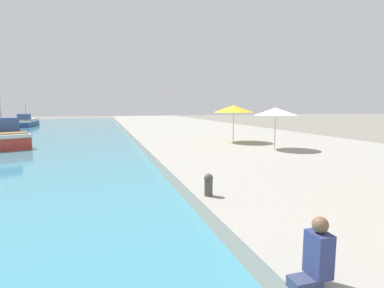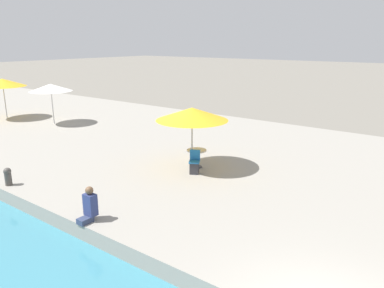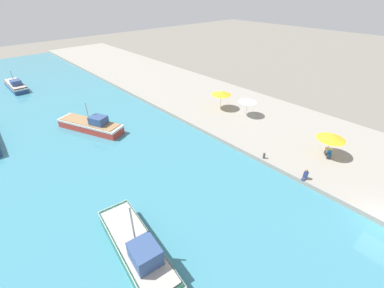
{
  "view_description": "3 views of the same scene",
  "coord_description": "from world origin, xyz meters",
  "px_view_note": "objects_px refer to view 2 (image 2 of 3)",
  "views": [
    {
      "loc": [
        -2.5,
        3.66,
        3.11
      ],
      "look_at": [
        1.5,
        17.0,
        1.33
      ],
      "focal_mm": 28.0,
      "sensor_mm": 36.0,
      "label": 1
    },
    {
      "loc": [
        -5.76,
        -1.22,
        5.54
      ],
      "look_at": [
        5.83,
        7.42,
        1.53
      ],
      "focal_mm": 35.0,
      "sensor_mm": 36.0,
      "label": 2
    },
    {
      "loc": [
        -20.14,
        0.2,
        16.11
      ],
      "look_at": [
        -4.0,
        18.0,
        1.13
      ],
      "focal_mm": 24.0,
      "sensor_mm": 36.0,
      "label": 3
    }
  ],
  "objects_px": {
    "cafe_umbrella_white": "(51,88)",
    "cafe_chair_left": "(194,165)",
    "cafe_umbrella_striped": "(2,83)",
    "cafe_table": "(197,155)",
    "person_at_quay": "(89,206)",
    "cafe_umbrella_pink": "(192,114)",
    "mooring_bollard": "(8,176)"
  },
  "relations": [
    {
      "from": "cafe_umbrella_striped",
      "to": "cafe_table",
      "type": "xyz_separation_m",
      "value": [
        -0.51,
        -16.01,
        -1.83
      ]
    },
    {
      "from": "cafe_table",
      "to": "person_at_quay",
      "type": "distance_m",
      "value": 5.65
    },
    {
      "from": "cafe_umbrella_pink",
      "to": "cafe_table",
      "type": "xyz_separation_m",
      "value": [
        0.15,
        -0.12,
        -1.69
      ]
    },
    {
      "from": "person_at_quay",
      "to": "mooring_bollard",
      "type": "xyz_separation_m",
      "value": [
        0.02,
        4.55,
        -0.11
      ]
    },
    {
      "from": "cafe_umbrella_pink",
      "to": "person_at_quay",
      "type": "bearing_deg",
      "value": -175.53
    },
    {
      "from": "cafe_umbrella_pink",
      "to": "cafe_table",
      "type": "height_order",
      "value": "cafe_umbrella_pink"
    },
    {
      "from": "cafe_chair_left",
      "to": "person_at_quay",
      "type": "relative_size",
      "value": 0.88
    },
    {
      "from": "cafe_chair_left",
      "to": "person_at_quay",
      "type": "height_order",
      "value": "person_at_quay"
    },
    {
      "from": "cafe_umbrella_white",
      "to": "cafe_umbrella_striped",
      "type": "distance_m",
      "value": 4.11
    },
    {
      "from": "cafe_table",
      "to": "cafe_umbrella_white",
      "type": "bearing_deg",
      "value": 83.37
    },
    {
      "from": "cafe_umbrella_white",
      "to": "mooring_bollard",
      "type": "relative_size",
      "value": 3.9
    },
    {
      "from": "cafe_umbrella_striped",
      "to": "cafe_table",
      "type": "relative_size",
      "value": 3.62
    },
    {
      "from": "cafe_umbrella_pink",
      "to": "mooring_bollard",
      "type": "bearing_deg",
      "value": 142.98
    },
    {
      "from": "mooring_bollard",
      "to": "cafe_umbrella_striped",
      "type": "bearing_deg",
      "value": 62.48
    },
    {
      "from": "person_at_quay",
      "to": "cafe_chair_left",
      "type": "bearing_deg",
      "value": -0.53
    },
    {
      "from": "cafe_umbrella_white",
      "to": "cafe_chair_left",
      "type": "relative_size",
      "value": 2.8
    },
    {
      "from": "cafe_chair_left",
      "to": "person_at_quay",
      "type": "bearing_deg",
      "value": 60.1
    },
    {
      "from": "cafe_umbrella_white",
      "to": "cafe_chair_left",
      "type": "bearing_deg",
      "value": -99.31
    },
    {
      "from": "cafe_umbrella_pink",
      "to": "cafe_chair_left",
      "type": "distance_m",
      "value": 2.02
    },
    {
      "from": "cafe_umbrella_pink",
      "to": "cafe_umbrella_striped",
      "type": "distance_m",
      "value": 15.9
    },
    {
      "from": "person_at_quay",
      "to": "cafe_table",
      "type": "bearing_deg",
      "value": 3.13
    },
    {
      "from": "cafe_umbrella_white",
      "to": "cafe_umbrella_pink",
      "type": "bearing_deg",
      "value": -97.42
    },
    {
      "from": "cafe_umbrella_striped",
      "to": "person_at_quay",
      "type": "xyz_separation_m",
      "value": [
        -6.15,
        -16.32,
        -1.91
      ]
    },
    {
      "from": "mooring_bollard",
      "to": "person_at_quay",
      "type": "bearing_deg",
      "value": -90.24
    },
    {
      "from": "cafe_umbrella_pink",
      "to": "cafe_table",
      "type": "relative_size",
      "value": 3.59
    },
    {
      "from": "cafe_table",
      "to": "cafe_umbrella_pink",
      "type": "bearing_deg",
      "value": 141.4
    },
    {
      "from": "cafe_table",
      "to": "person_at_quay",
      "type": "relative_size",
      "value": 0.77
    },
    {
      "from": "cafe_umbrella_pink",
      "to": "cafe_chair_left",
      "type": "relative_size",
      "value": 3.16
    },
    {
      "from": "cafe_umbrella_pink",
      "to": "mooring_bollard",
      "type": "height_order",
      "value": "cafe_umbrella_pink"
    },
    {
      "from": "cafe_chair_left",
      "to": "mooring_bollard",
      "type": "height_order",
      "value": "cafe_chair_left"
    },
    {
      "from": "cafe_umbrella_pink",
      "to": "person_at_quay",
      "type": "distance_m",
      "value": 5.78
    },
    {
      "from": "cafe_umbrella_pink",
      "to": "cafe_table",
      "type": "distance_m",
      "value": 1.7
    }
  ]
}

